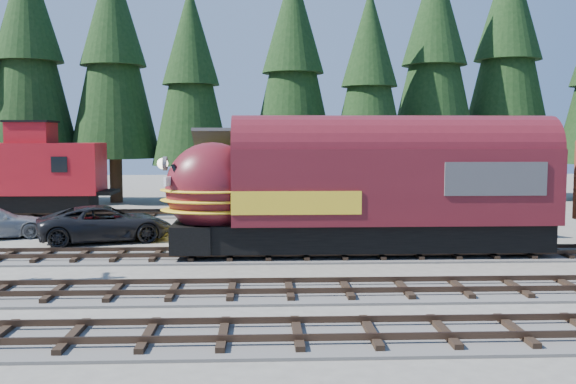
{
  "coord_description": "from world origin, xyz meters",
  "views": [
    {
      "loc": [
        -3.26,
        -21.7,
        4.91
      ],
      "look_at": [
        -2.19,
        4.0,
        2.66
      ],
      "focal_mm": 40.0,
      "sensor_mm": 36.0,
      "label": 1
    }
  ],
  "objects_px": {
    "pickup_truck_a": "(106,223)",
    "caboose": "(16,173)",
    "depot": "(326,175)",
    "locomotive": "(352,195)"
  },
  "relations": [
    {
      "from": "depot",
      "to": "caboose",
      "type": "bearing_deg",
      "value": 157.6
    },
    {
      "from": "depot",
      "to": "caboose",
      "type": "relative_size",
      "value": 1.23
    },
    {
      "from": "depot",
      "to": "pickup_truck_a",
      "type": "relative_size",
      "value": 2.11
    },
    {
      "from": "pickup_truck_a",
      "to": "caboose",
      "type": "bearing_deg",
      "value": 20.39
    },
    {
      "from": "depot",
      "to": "locomotive",
      "type": "bearing_deg",
      "value": -86.53
    },
    {
      "from": "locomotive",
      "to": "caboose",
      "type": "height_order",
      "value": "caboose"
    },
    {
      "from": "depot",
      "to": "caboose",
      "type": "distance_m",
      "value": 19.69
    },
    {
      "from": "locomotive",
      "to": "caboose",
      "type": "bearing_deg",
      "value": 143.02
    },
    {
      "from": "pickup_truck_a",
      "to": "locomotive",
      "type": "bearing_deg",
      "value": -129.33
    },
    {
      "from": "locomotive",
      "to": "pickup_truck_a",
      "type": "distance_m",
      "value": 11.86
    }
  ]
}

